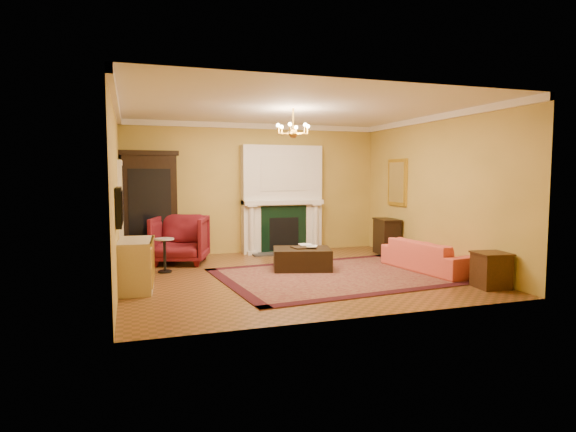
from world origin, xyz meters
name	(u,v)px	position (x,y,z in m)	size (l,w,h in m)	color
floor	(293,275)	(0.00, 0.00, -0.01)	(6.00, 5.50, 0.02)	brown
ceiling	(293,108)	(0.00, 0.00, 3.01)	(6.00, 5.50, 0.02)	white
wall_back	(255,188)	(0.00, 2.76, 1.50)	(6.00, 0.02, 3.00)	gold
wall_front	(364,201)	(0.00, -2.76, 1.50)	(6.00, 0.02, 3.00)	gold
wall_left	(116,195)	(-3.01, 0.00, 1.50)	(0.02, 5.50, 3.00)	gold
wall_right	(436,191)	(3.01, 0.00, 1.50)	(0.02, 5.50, 3.00)	gold
fireplace	(282,201)	(0.60, 2.57, 1.19)	(1.90, 0.70, 2.50)	silver
crown_molding	(277,118)	(0.00, 0.96, 2.94)	(6.00, 5.50, 0.12)	white
doorway	(122,215)	(-2.95, 1.70, 1.05)	(0.08, 1.05, 2.10)	silver
tv_panel	(119,207)	(-2.95, -0.60, 1.35)	(0.09, 0.95, 0.58)	black
gilt_mirror	(397,182)	(2.97, 1.40, 1.65)	(0.06, 0.76, 1.05)	gold
chandelier	(293,131)	(0.00, 0.00, 2.61)	(0.63, 0.55, 0.53)	gold
oriental_rug	(336,276)	(0.70, -0.34, 0.01)	(4.06, 3.04, 0.02)	#470F16
china_cabinet	(150,208)	(-2.40, 2.49, 1.11)	(1.11, 0.51, 2.23)	black
wingback_armchair	(180,237)	(-1.83, 1.82, 0.54)	(1.06, 0.99, 1.09)	maroon
pedestal_table	(165,253)	(-2.20, 0.96, 0.37)	(0.36, 0.36, 0.64)	black
commode	(136,265)	(-2.73, -0.29, 0.40)	(0.51, 1.07, 0.80)	#BCAD8A
coral_sofa	(430,251)	(2.58, -0.46, 0.39)	(1.99, 0.58, 0.78)	#E35348
end_table	(491,271)	(2.72, -1.94, 0.28)	(0.47, 0.47, 0.55)	#3E2111
console_table	(387,237)	(2.78, 1.49, 0.39)	(0.40, 0.70, 0.79)	black
leather_ottoman	(302,259)	(0.31, 0.39, 0.22)	(1.08, 0.78, 0.40)	black
ottoman_tray	(303,247)	(0.35, 0.42, 0.43)	(0.40, 0.31, 0.03)	black
book_a	(300,238)	(0.32, 0.53, 0.60)	(0.23, 0.03, 0.31)	gray
book_b	(307,240)	(0.42, 0.38, 0.58)	(0.19, 0.02, 0.26)	gray
topiary_left	(254,189)	(-0.08, 2.53, 1.49)	(0.18, 0.18, 0.47)	gray
topiary_right	(305,190)	(1.15, 2.53, 1.46)	(0.15, 0.15, 0.41)	gray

